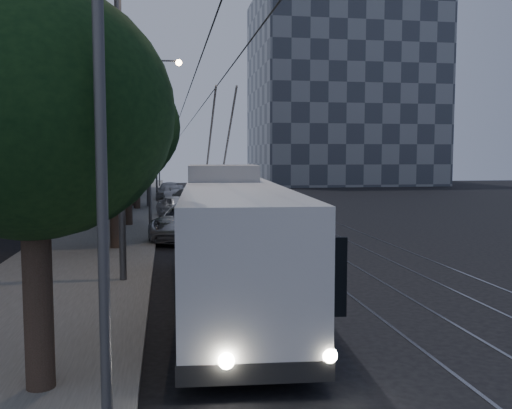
{
  "coord_description": "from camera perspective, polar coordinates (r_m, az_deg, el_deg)",
  "views": [
    {
      "loc": [
        -4.54,
        -17.02,
        3.75
      ],
      "look_at": [
        -1.36,
        3.1,
        1.97
      ],
      "focal_mm": 40.0,
      "sensor_mm": 36.0,
      "label": 1
    }
  ],
  "objects": [
    {
      "name": "ground",
      "position": [
        18.01,
        5.86,
        -7.04
      ],
      "size": [
        120.0,
        120.0,
        0.0
      ],
      "primitive_type": "plane",
      "color": "black",
      "rests_on": "ground"
    },
    {
      "name": "sidewalk",
      "position": [
        37.32,
        -13.48,
        -0.79
      ],
      "size": [
        5.0,
        90.0,
        0.15
      ],
      "primitive_type": "cube",
      "color": "slate",
      "rests_on": "ground"
    },
    {
      "name": "tram_rails",
      "position": [
        37.87,
        1.78,
        -0.67
      ],
      "size": [
        4.52,
        90.0,
        0.02
      ],
      "color": "gray",
      "rests_on": "ground"
    },
    {
      "name": "overhead_wires",
      "position": [
        37.03,
        -9.68,
        4.5
      ],
      "size": [
        2.23,
        90.0,
        6.0
      ],
      "color": "black",
      "rests_on": "ground"
    },
    {
      "name": "building_tan_far",
      "position": [
        62.29,
        -23.26,
        17.28
      ],
      "size": [
        14.4,
        22.4,
        34.8
      ],
      "color": "gray",
      "rests_on": "ground"
    },
    {
      "name": "building_distant_right",
      "position": [
        75.92,
        8.52,
        11.18
      ],
      "size": [
        22.0,
        18.0,
        24.0
      ],
      "primitive_type": "cube",
      "color": "#3C424C",
      "rests_on": "ground"
    },
    {
      "name": "trolleybus",
      "position": [
        14.2,
        -2.25,
        -3.75
      ],
      "size": [
        3.09,
        11.62,
        5.63
      ],
      "rotation": [
        0.0,
        0.0,
        -0.06
      ],
      "color": "silver",
      "rests_on": "ground"
    },
    {
      "name": "pickup_silver",
      "position": [
        25.55,
        -6.79,
        -1.67
      ],
      "size": [
        3.77,
        6.16,
        1.59
      ],
      "primitive_type": "imported",
      "rotation": [
        0.0,
        0.0,
        -0.21
      ],
      "color": "#AAACB2",
      "rests_on": "ground"
    },
    {
      "name": "car_white_a",
      "position": [
        33.51,
        -7.77,
        -0.27
      ],
      "size": [
        2.91,
        4.4,
        1.39
      ],
      "primitive_type": "imported",
      "rotation": [
        0.0,
        0.0,
        0.34
      ],
      "color": "silver",
      "rests_on": "ground"
    },
    {
      "name": "car_white_b",
      "position": [
        37.54,
        -6.14,
        0.41
      ],
      "size": [
        3.57,
        5.64,
        1.52
      ],
      "primitive_type": "imported",
      "rotation": [
        0.0,
        0.0,
        0.3
      ],
      "color": "silver",
      "rests_on": "ground"
    },
    {
      "name": "car_white_c",
      "position": [
        46.13,
        -8.22,
        1.08
      ],
      "size": [
        1.67,
        3.97,
        1.27
      ],
      "primitive_type": "imported",
      "rotation": [
        0.0,
        0.0,
        -0.08
      ],
      "color": "silver",
      "rests_on": "ground"
    },
    {
      "name": "car_white_d",
      "position": [
        47.3,
        -8.67,
        1.36
      ],
      "size": [
        2.3,
        4.81,
        1.59
      ],
      "primitive_type": "imported",
      "rotation": [
        0.0,
        0.0,
        -0.09
      ],
      "color": "#ADADB2",
      "rests_on": "ground"
    },
    {
      "name": "tree_0",
      "position": [
        9.21,
        -21.51,
        8.47
      ],
      "size": [
        4.25,
        4.25,
        6.3
      ],
      "color": "#2E2319",
      "rests_on": "ground"
    },
    {
      "name": "tree_1",
      "position": [
        22.63,
        -14.06,
        7.5
      ],
      "size": [
        5.08,
        5.08,
        7.1
      ],
      "color": "#2E2319",
      "rests_on": "ground"
    },
    {
      "name": "tree_2",
      "position": [
        29.94,
        -12.79,
        5.45
      ],
      "size": [
        4.18,
        4.18,
        5.95
      ],
      "color": "#2E2319",
      "rests_on": "ground"
    },
    {
      "name": "tree_3",
      "position": [
        39.07,
        -11.9,
        5.37
      ],
      "size": [
        4.55,
        4.55,
        6.14
      ],
      "color": "#2E2319",
      "rests_on": "ground"
    },
    {
      "name": "tree_4",
      "position": [
        41.38,
        -12.24,
        5.08
      ],
      "size": [
        4.51,
        4.51,
        5.93
      ],
      "color": "#2E2319",
      "rests_on": "ground"
    },
    {
      "name": "tree_5",
      "position": [
        52.9,
        -11.7,
        5.76
      ],
      "size": [
        5.35,
        5.35,
        6.97
      ],
      "color": "#2E2319",
      "rests_on": "ground"
    },
    {
      "name": "streetlamp_near",
      "position": [
        16.91,
        -12.07,
        15.36
      ],
      "size": [
        2.73,
        0.44,
        11.47
      ],
      "color": "#545457",
      "rests_on": "ground"
    },
    {
      "name": "streetlamp_far",
      "position": [
        40.55,
        -10.26,
        8.63
      ],
      "size": [
        2.55,
        0.44,
        10.64
      ],
      "color": "#545457",
      "rests_on": "ground"
    }
  ]
}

